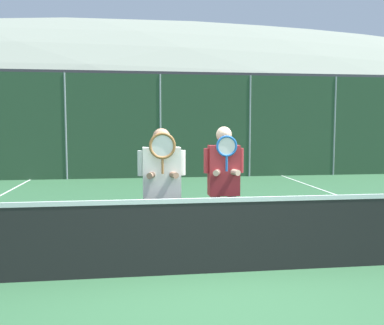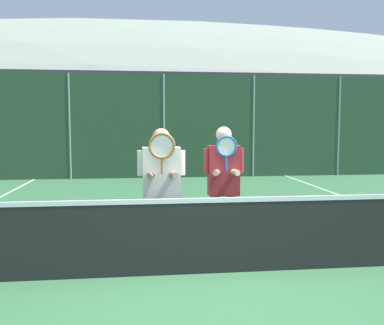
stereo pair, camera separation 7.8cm
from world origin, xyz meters
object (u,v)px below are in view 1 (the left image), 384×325
object	(u,v)px
player_center_left	(224,181)
player_leftmost	(162,181)
car_left_of_center	(186,147)
car_center	(317,145)
car_far_left	(48,146)

from	to	relation	value
player_center_left	player_leftmost	bearing A→B (deg)	-175.35
car_left_of_center	car_center	xyz separation A→B (m)	(5.33, -0.37, 0.04)
car_far_left	car_center	size ratio (longest dim) A/B	1.01
car_left_of_center	car_center	size ratio (longest dim) A/B	0.96
player_center_left	car_far_left	xyz separation A→B (m)	(-4.49, 11.57, -0.08)
car_left_of_center	car_center	bearing A→B (deg)	-3.92
player_center_left	car_center	world-z (taller)	car_center
player_leftmost	car_center	xyz separation A→B (m)	(7.03, 11.22, -0.13)
player_center_left	car_center	xyz separation A→B (m)	(6.21, 11.16, -0.11)
player_leftmost	car_center	world-z (taller)	car_center
car_far_left	car_center	bearing A→B (deg)	-2.21
player_leftmost	car_far_left	distance (m)	12.20
player_leftmost	car_center	bearing A→B (deg)	57.93
car_center	player_leftmost	bearing A→B (deg)	-122.07
player_center_left	car_left_of_center	xyz separation A→B (m)	(0.87, 11.52, -0.15)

